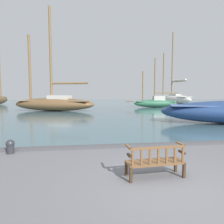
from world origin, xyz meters
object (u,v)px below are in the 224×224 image
object	(u,v)px
sailboat_outer_starboard	(156,102)
mooring_bollard	(10,146)
sailboat_far_port	(54,102)
sailboat_nearest_port	(172,98)
park_bench	(155,161)

from	to	relation	value
sailboat_outer_starboard	mooring_bollard	size ratio (longest dim) A/B	16.36
sailboat_far_port	sailboat_nearest_port	world-z (taller)	sailboat_nearest_port
sailboat_far_port	mooring_bollard	distance (m)	19.72
sailboat_far_port	sailboat_nearest_port	size ratio (longest dim) A/B	0.85
park_bench	sailboat_nearest_port	bearing A→B (deg)	64.96
mooring_bollard	park_bench	bearing A→B (deg)	-31.16
sailboat_outer_starboard	mooring_bollard	bearing A→B (deg)	-120.91
sailboat_outer_starboard	mooring_bollard	distance (m)	29.17
park_bench	mooring_bollard	size ratio (longest dim) A/B	2.96
park_bench	sailboat_nearest_port	distance (m)	42.01
sailboat_far_port	mooring_bollard	xyz separation A→B (m)	(1.28, -19.66, -0.92)
park_bench	sailboat_far_port	distance (m)	23.40
sailboat_far_port	sailboat_outer_starboard	distance (m)	17.13
sailboat_nearest_port	sailboat_outer_starboard	bearing A→B (deg)	-126.99
park_bench	sailboat_outer_starboard	distance (m)	29.73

